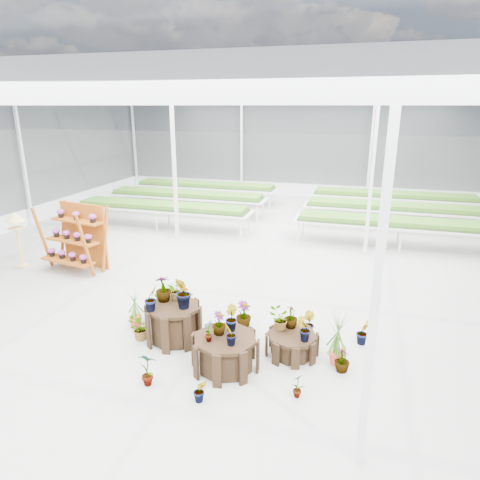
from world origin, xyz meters
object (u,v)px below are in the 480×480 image
(shelf_rack, at_px, (74,238))
(bird_table, at_px, (19,240))
(plinth_low, at_px, (292,344))
(plinth_tall, at_px, (174,323))
(plinth_mid, at_px, (225,353))

(shelf_rack, height_order, bird_table, shelf_rack)
(plinth_low, height_order, bird_table, bird_table)
(plinth_tall, bearing_deg, plinth_low, 2.60)
(plinth_mid, height_order, shelf_rack, shelf_rack)
(plinth_mid, bearing_deg, shelf_rack, 148.52)
(plinth_low, bearing_deg, bird_table, 164.03)
(plinth_mid, bearing_deg, plinth_low, 34.99)
(plinth_mid, bearing_deg, bird_table, 156.60)
(plinth_tall, relative_size, shelf_rack, 0.59)
(plinth_tall, height_order, bird_table, bird_table)
(plinth_mid, distance_m, plinth_low, 1.22)
(shelf_rack, distance_m, bird_table, 1.54)
(shelf_rack, bearing_deg, plinth_tall, -21.86)
(bird_table, bearing_deg, shelf_rack, -4.30)
(plinth_tall, relative_size, plinth_low, 1.14)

